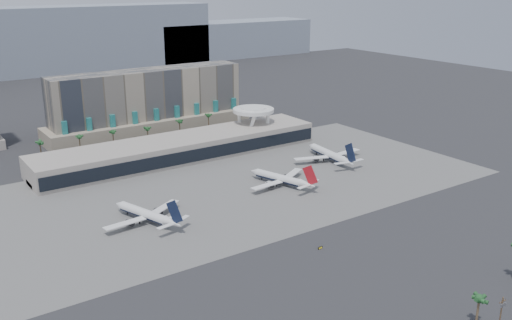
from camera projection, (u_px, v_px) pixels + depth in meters
ground at (300, 222)px, 244.63m from camera, size 900.00×900.00×0.00m
apron_pad at (232, 185)px, 287.75m from camera, size 260.00×130.00×0.06m
mountain_ridge at (50, 45)px, 619.11m from camera, size 680.00×60.00×70.00m
hotel at (149, 107)px, 381.66m from camera, size 140.00×30.00×42.00m
terminal at (181, 147)px, 328.78m from camera, size 170.00×32.50×14.50m
saucer_structure at (253, 113)px, 359.61m from camera, size 26.00×26.00×21.89m
palm_row at (165, 126)px, 358.91m from camera, size 157.80×2.80×13.10m
utility_pole at (501, 312)px, 166.00m from camera, size 3.20×0.85×12.00m
airliner_left at (146, 214)px, 243.27m from camera, size 39.19×40.56×14.46m
airliner_centre at (281, 178)px, 286.46m from camera, size 38.51×39.88×14.19m
airliner_right at (330, 154)px, 324.04m from camera, size 43.71×45.23×15.64m
service_vehicle_a at (174, 219)px, 244.34m from camera, size 4.78×2.72×2.23m
service_vehicle_b at (269, 183)px, 287.79m from camera, size 3.47×2.65×1.58m
taxiway_sign at (320, 248)px, 219.94m from camera, size 2.20×0.49×0.99m
near_palm_a at (479, 303)px, 170.33m from camera, size 6.00×6.00×10.16m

